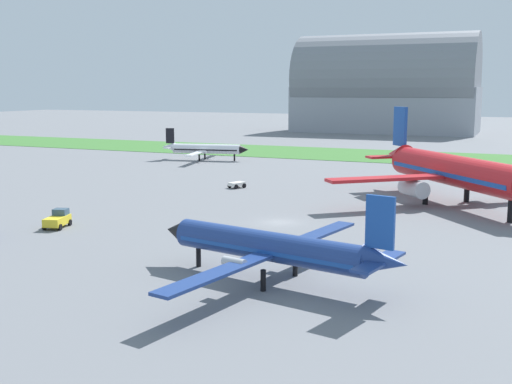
% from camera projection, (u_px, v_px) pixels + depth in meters
% --- Properties ---
extents(ground_plane, '(600.00, 600.00, 0.00)m').
position_uv_depth(ground_plane, '(279.00, 222.00, 72.29)').
color(ground_plane, slate).
extents(grass_taxiway_strip, '(360.00, 28.00, 0.08)m').
position_uv_depth(grass_taxiway_strip, '(402.00, 157.00, 141.80)').
color(grass_taxiway_strip, '#3D7533').
rests_on(grass_taxiway_strip, ground_plane).
extents(airplane_midfield_jet, '(28.73, 29.41, 12.53)m').
position_uv_depth(airplane_midfield_jet, '(453.00, 171.00, 82.66)').
color(airplane_midfield_jet, red).
rests_on(airplane_midfield_jet, ground_plane).
extents(airplane_taxiing_turboprop, '(19.34, 22.48, 6.79)m').
position_uv_depth(airplane_taxiing_turboprop, '(205.00, 149.00, 134.79)').
color(airplane_taxiing_turboprop, white).
rests_on(airplane_taxiing_turboprop, ground_plane).
extents(airplane_foreground_turboprop, '(22.36, 25.98, 7.85)m').
position_uv_depth(airplane_foreground_turboprop, '(272.00, 247.00, 49.65)').
color(airplane_foreground_turboprop, navy).
rests_on(airplane_foreground_turboprop, ground_plane).
extents(pushback_tug_near_gate, '(2.85, 3.95, 1.95)m').
position_uv_depth(pushback_tug_near_gate, '(58.00, 219.00, 69.57)').
color(pushback_tug_near_gate, yellow).
rests_on(pushback_tug_near_gate, ground_plane).
extents(baggage_cart_midfield, '(2.55, 2.88, 0.90)m').
position_uv_depth(baggage_cart_midfield, '(237.00, 184.00, 97.28)').
color(baggage_cart_midfield, white).
rests_on(baggage_cart_midfield, ground_plane).
extents(hangar_distant, '(62.56, 31.18, 34.19)m').
position_uv_depth(hangar_distant, '(386.00, 89.00, 220.88)').
color(hangar_distant, '#9399A3').
rests_on(hangar_distant, ground_plane).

